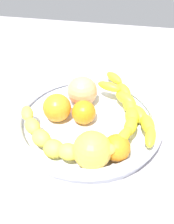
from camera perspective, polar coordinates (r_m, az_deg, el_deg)
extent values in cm
cube|color=#999399|center=(67.57, 0.00, -3.87)|extent=(120.00, 120.00, 3.00)
cylinder|color=silver|center=(66.01, 0.00, -2.48)|extent=(33.16, 33.16, 1.51)
torus|color=silver|center=(64.65, 0.00, -1.16)|extent=(34.94, 34.94, 2.55)
ellipsoid|color=#DECE46|center=(62.25, -12.06, -0.29)|extent=(4.44, 5.19, 2.61)
ellipsoid|color=#DECE46|center=(60.21, -11.06, -2.84)|extent=(5.28, 5.40, 3.08)
ellipsoid|color=#DECE46|center=(58.48, -9.28, -5.29)|extent=(5.71, 5.50, 3.55)
ellipsoid|color=#DECE46|center=(57.22, -6.78, -7.48)|extent=(5.69, 5.44, 4.02)
ellipsoid|color=#DECE46|center=(55.30, -3.75, -8.13)|extent=(5.03, 4.27, 3.55)
ellipsoid|color=#DECE46|center=(54.04, -0.21, -8.22)|extent=(4.63, 3.31, 3.08)
ellipsoid|color=#DECE46|center=(53.50, 3.55, -7.65)|extent=(5.02, 3.74, 2.61)
ellipsoid|color=yellow|center=(57.43, 12.80, -4.86)|extent=(2.65, 6.14, 2.20)
ellipsoid|color=yellow|center=(61.88, 12.24, -2.45)|extent=(4.17, 6.49, 2.79)
ellipsoid|color=yellow|center=(66.03, 10.41, -0.43)|extent=(6.09, 6.87, 3.38)
ellipsoid|color=yellow|center=(67.99, 7.85, 2.73)|extent=(6.42, 5.91, 2.79)
ellipsoid|color=yellow|center=(69.30, 4.50, 5.19)|extent=(6.38, 4.10, 2.20)
ellipsoid|color=yellow|center=(56.47, 7.49, -4.83)|extent=(4.21, 5.93, 2.24)
ellipsoid|color=yellow|center=(60.27, 8.86, -2.87)|extent=(3.59, 5.87, 2.72)
ellipsoid|color=yellow|center=(64.25, 9.16, -0.93)|extent=(3.59, 5.71, 3.21)
ellipsoid|color=yellow|center=(67.55, 8.65, 1.53)|extent=(4.72, 6.20, 3.21)
ellipsoid|color=yellow|center=(70.08, 7.45, 4.40)|extent=(5.17, 6.11, 2.72)
ellipsoid|color=yellow|center=(72.39, 5.59, 6.91)|extent=(5.45, 5.48, 2.24)
sphere|color=orange|center=(64.38, -6.19, 0.71)|extent=(6.58, 6.58, 6.58)
sphere|color=orange|center=(63.45, -0.73, -0.30)|extent=(5.58, 5.58, 5.58)
sphere|color=orange|center=(56.28, 6.05, -7.26)|extent=(5.58, 5.58, 5.58)
sphere|color=#F49D6B|center=(68.57, -0.98, 4.25)|extent=(7.40, 7.40, 7.40)
sphere|color=#ECBA43|center=(54.18, 1.05, -7.78)|extent=(7.66, 7.66, 7.66)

